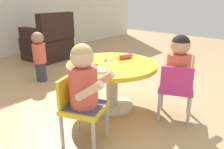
# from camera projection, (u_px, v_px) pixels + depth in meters

# --- Properties ---
(ground_plane) EXTENTS (10.00, 10.00, 0.00)m
(ground_plane) POSITION_uv_depth(u_px,v_px,m) (112.00, 107.00, 2.33)
(ground_plane) COLOR tan
(craft_table) EXTENTS (0.89, 0.89, 0.48)m
(craft_table) POSITION_uv_depth(u_px,v_px,m) (112.00, 74.00, 2.21)
(craft_table) COLOR silver
(craft_table) RESTS_ON ground
(child_chair_left) EXTENTS (0.39, 0.39, 0.54)m
(child_chair_left) POSITION_uv_depth(u_px,v_px,m) (80.00, 106.00, 1.68)
(child_chair_left) COLOR #B7B7BC
(child_chair_left) RESTS_ON ground
(seated_child_left) EXTENTS (0.38, 0.42, 0.51)m
(seated_child_left) POSITION_uv_depth(u_px,v_px,m) (84.00, 79.00, 1.60)
(seated_child_left) COLOR #3F4772
(seated_child_left) RESTS_ON ground
(child_chair_right) EXTENTS (0.39, 0.39, 0.54)m
(child_chair_right) POSITION_uv_depth(u_px,v_px,m) (176.00, 88.00, 2.01)
(child_chair_right) COLOR #B7B7BC
(child_chair_right) RESTS_ON ground
(seated_child_right) EXTENTS (0.42, 0.38, 0.51)m
(seated_child_right) POSITION_uv_depth(u_px,v_px,m) (179.00, 63.00, 1.97)
(seated_child_right) COLOR #3F4772
(seated_child_right) RESTS_ON ground
(armchair_dark) EXTENTS (0.78, 0.79, 0.85)m
(armchair_dark) POSITION_uv_depth(u_px,v_px,m) (49.00, 43.00, 4.05)
(armchair_dark) COLOR black
(armchair_dark) RESTS_ON ground
(toddler_standing) EXTENTS (0.17, 0.17, 0.67)m
(toddler_standing) POSITION_uv_depth(u_px,v_px,m) (39.00, 55.00, 2.95)
(toddler_standing) COLOR #33384C
(toddler_standing) RESTS_ON ground
(rolling_pin) EXTENTS (0.23, 0.09, 0.05)m
(rolling_pin) POSITION_uv_depth(u_px,v_px,m) (125.00, 56.00, 2.31)
(rolling_pin) COLOR #D83F3F
(rolling_pin) RESTS_ON craft_table
(craft_scissors) EXTENTS (0.12, 0.14, 0.01)m
(craft_scissors) POSITION_uv_depth(u_px,v_px,m) (108.00, 60.00, 2.25)
(craft_scissors) COLOR silver
(craft_scissors) RESTS_ON craft_table
(playdough_blob_0) EXTENTS (0.11, 0.11, 0.02)m
(playdough_blob_0) POSITION_uv_depth(u_px,v_px,m) (102.00, 71.00, 1.90)
(playdough_blob_0) COLOR pink
(playdough_blob_0) RESTS_ON craft_table
(cookie_cutter_0) EXTENTS (0.06, 0.06, 0.01)m
(cookie_cutter_0) POSITION_uv_depth(u_px,v_px,m) (96.00, 64.00, 2.11)
(cookie_cutter_0) COLOR #4CB259
(cookie_cutter_0) RESTS_ON craft_table
(cookie_cutter_1) EXTENTS (0.06, 0.06, 0.01)m
(cookie_cutter_1) POSITION_uv_depth(u_px,v_px,m) (91.00, 69.00, 1.98)
(cookie_cutter_1) COLOR orange
(cookie_cutter_1) RESTS_ON craft_table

